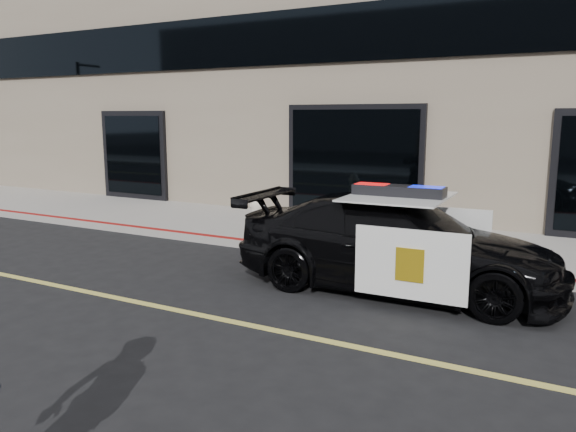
% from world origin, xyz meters
% --- Properties ---
extents(ground, '(120.00, 120.00, 0.00)m').
position_xyz_m(ground, '(0.00, 0.00, 0.00)').
color(ground, black).
rests_on(ground, ground).
extents(sidewalk_n, '(60.00, 3.50, 0.15)m').
position_xyz_m(sidewalk_n, '(0.00, 5.25, 0.07)').
color(sidewalk_n, gray).
rests_on(sidewalk_n, ground).
extents(police_car, '(2.36, 4.96, 1.59)m').
position_xyz_m(police_car, '(1.56, 2.34, 0.71)').
color(police_car, black).
rests_on(police_car, ground).
extents(fire_hydrant, '(0.37, 0.52, 0.82)m').
position_xyz_m(fire_hydrant, '(-2.01, 4.15, 0.53)').
color(fire_hydrant, white).
rests_on(fire_hydrant, sidewalk_n).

